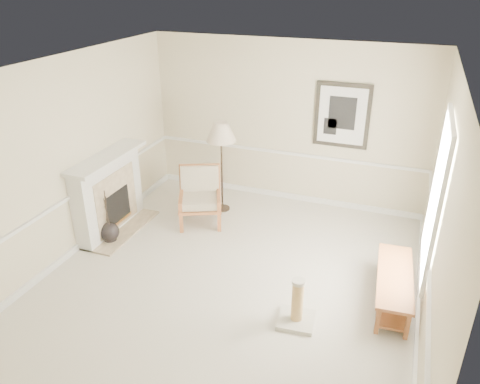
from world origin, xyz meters
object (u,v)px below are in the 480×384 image
floor_vase (109,232)px  scratching_post (297,309)px  armchair (200,193)px  floor_lamp (221,134)px  bench (394,284)px

floor_vase → scratching_post: (3.24, -0.79, 0.03)m
armchair → floor_lamp: (0.20, 0.48, 0.91)m
bench → floor_lamp: bearing=152.1°
floor_vase → scratching_post: floor_vase is taller
floor_lamp → scratching_post: bearing=-50.7°
floor_vase → floor_lamp: floor_lamp is taller
floor_lamp → armchair: bearing=-112.6°
armchair → floor_lamp: 1.05m
armchair → bench: bearing=-43.1°
armchair → scratching_post: size_ratio=1.56×
floor_vase → bench: size_ratio=0.61×
floor_vase → floor_lamp: size_ratio=0.56×
floor_vase → armchair: (1.04, 1.17, 0.34)m
floor_vase → bench: bearing=0.5°
armchair → bench: 3.45m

